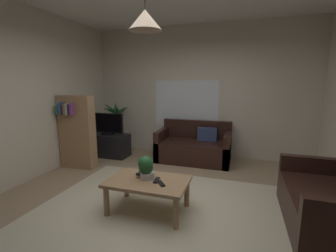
{
  "coord_description": "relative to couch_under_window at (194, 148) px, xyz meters",
  "views": [
    {
      "loc": [
        0.96,
        -2.69,
        1.63
      ],
      "look_at": [
        0.0,
        0.3,
        1.05
      ],
      "focal_mm": 25.07,
      "sensor_mm": 36.0,
      "label": 1
    }
  ],
  "objects": [
    {
      "name": "wall_back",
      "position": [
        -0.02,
        0.5,
        1.16
      ],
      "size": [
        4.96,
        0.06,
        2.87
      ],
      "primitive_type": "cube",
      "color": "beige",
      "rests_on": "ground"
    },
    {
      "name": "floor",
      "position": [
        -0.02,
        -2.04,
        -0.29
      ],
      "size": [
        4.84,
        5.03,
        0.02
      ],
      "primitive_type": "cube",
      "color": "#9E8466",
      "rests_on": "ground"
    },
    {
      "name": "bookshelf_corner",
      "position": [
        -2.07,
        -1.08,
        0.44
      ],
      "size": [
        0.7,
        0.31,
        1.4
      ],
      "color": "#A87F56",
      "rests_on": "ground"
    },
    {
      "name": "book_on_table_1",
      "position": [
        -0.27,
        -2.09,
        0.18
      ],
      "size": [
        0.13,
        0.1,
        0.03
      ],
      "primitive_type": "cube",
      "rotation": [
        0.0,
        0.0,
        -0.15
      ],
      "color": "black",
      "rests_on": "coffee_table"
    },
    {
      "name": "pendant_lamp",
      "position": [
        -0.15,
        -2.16,
        2.05
      ],
      "size": [
        0.38,
        0.38,
        0.66
      ],
      "color": "black"
    },
    {
      "name": "tv",
      "position": [
        -1.89,
        -0.3,
        0.47
      ],
      "size": [
        0.76,
        0.16,
        0.48
      ],
      "color": "black",
      "rests_on": "tv_stand"
    },
    {
      "name": "tv_stand",
      "position": [
        -1.89,
        -0.28,
        -0.03
      ],
      "size": [
        0.9,
        0.44,
        0.5
      ],
      "primitive_type": "cube",
      "color": "black",
      "rests_on": "ground"
    },
    {
      "name": "potted_plant_on_table",
      "position": [
        -0.2,
        -2.12,
        0.3
      ],
      "size": [
        0.21,
        0.21,
        0.3
      ],
      "color": "beige",
      "rests_on": "coffee_table"
    },
    {
      "name": "remote_on_table_1",
      "position": [
        0.05,
        -2.23,
        0.16
      ],
      "size": [
        0.14,
        0.16,
        0.02
      ],
      "primitive_type": "cube",
      "rotation": [
        0.0,
        0.0,
        0.68
      ],
      "color": "black",
      "rests_on": "coffee_table"
    },
    {
      "name": "couch_under_window",
      "position": [
        0.0,
        0.0,
        0.0
      ],
      "size": [
        1.5,
        0.82,
        0.82
      ],
      "color": "black",
      "rests_on": "ground"
    },
    {
      "name": "remote_on_table_0",
      "position": [
        -0.04,
        -2.15,
        0.16
      ],
      "size": [
        0.06,
        0.16,
        0.02
      ],
      "primitive_type": "cube",
      "rotation": [
        0.0,
        0.0,
        3.23
      ],
      "color": "black",
      "rests_on": "coffee_table"
    },
    {
      "name": "coffee_table",
      "position": [
        -0.15,
        -2.16,
        0.08
      ],
      "size": [
        1.01,
        0.64,
        0.42
      ],
      "color": "#A87F56",
      "rests_on": "ground"
    },
    {
      "name": "window_pane",
      "position": [
        -0.3,
        0.47,
        0.89
      ],
      "size": [
        1.46,
        0.01,
        1.04
      ],
      "primitive_type": "cube",
      "color": "white"
    },
    {
      "name": "couch_right_side",
      "position": [
        1.93,
        -1.88,
        0.0
      ],
      "size": [
        0.82,
        1.42,
        0.82
      ],
      "rotation": [
        0.0,
        0.0,
        -1.57
      ],
      "color": "black",
      "rests_on": "ground"
    },
    {
      "name": "wall_left",
      "position": [
        -2.47,
        -2.04,
        1.16
      ],
      "size": [
        0.06,
        5.03,
        2.87
      ],
      "primitive_type": "cube",
      "color": "beige",
      "rests_on": "ground"
    },
    {
      "name": "potted_palm_corner",
      "position": [
        -1.96,
        0.25,
        0.27
      ],
      "size": [
        0.75,
        0.87,
        1.22
      ],
      "color": "brown",
      "rests_on": "ground"
    },
    {
      "name": "book_on_table_0",
      "position": [
        -0.26,
        -2.09,
        0.16
      ],
      "size": [
        0.16,
        0.14,
        0.03
      ],
      "primitive_type": "cube",
      "rotation": [
        0.0,
        0.0,
        0.28
      ],
      "color": "#99663F",
      "rests_on": "coffee_table"
    },
    {
      "name": "rug",
      "position": [
        -0.02,
        -2.24,
        -0.27
      ],
      "size": [
        3.15,
        2.77,
        0.01
      ],
      "primitive_type": "cube",
      "color": "beige",
      "rests_on": "ground"
    }
  ]
}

